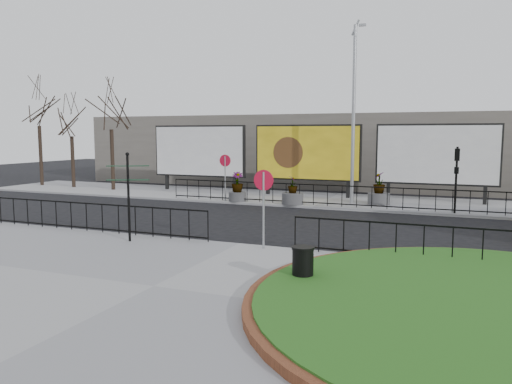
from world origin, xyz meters
The scene contains 24 objects.
ground centered at (0.00, 0.00, 0.00)m, with size 90.00×90.00×0.00m, color black.
pavement_near centered at (0.00, -5.00, 0.06)m, with size 30.00×10.00×0.12m, color gray.
pavement_far centered at (0.00, 12.00, 0.06)m, with size 44.00×6.00×0.12m, color gray.
brick_edge centered at (7.50, -4.00, 0.21)m, with size 10.40×10.40×0.18m, color brown.
grass_lawn centered at (7.50, -4.00, 0.23)m, with size 10.00×10.00×0.22m, color #254F15.
railing_near_left centered at (-6.00, -0.30, 0.67)m, with size 10.00×0.10×1.10m, color black, non-canonical shape.
railing_near_right centered at (6.50, -0.30, 0.67)m, with size 9.00×0.10×1.10m, color black, non-canonical shape.
railing_far centered at (1.00, 9.30, 0.67)m, with size 18.00×0.10×1.10m, color black, non-canonical shape.
speed_sign_far centered at (-5.00, 9.40, 1.92)m, with size 0.64×0.07×2.47m.
speed_sign_near centered at (1.00, -0.40, 1.92)m, with size 0.64×0.07×2.47m.
billboard_left centered at (-8.50, 12.97, 2.60)m, with size 6.20×0.31×4.10m.
billboard_mid centered at (-1.50, 12.97, 2.60)m, with size 6.20×0.31×4.10m.
billboard_right centered at (5.50, 12.97, 2.60)m, with size 6.20×0.31×4.10m.
lamp_post centered at (1.51, 11.00, 4.83)m, with size 0.74×0.18×9.23m.
signal_pole_a centered at (6.50, 9.34, 2.10)m, with size 0.22×0.26×3.00m.
tree_left centered at (-14.00, 11.50, 3.62)m, with size 2.00×2.00×7.00m, color #2D2119, non-canonical shape.
tree_mid centered at (-17.50, 11.80, 3.22)m, with size 2.00×2.00×6.20m, color #2D2119, non-canonical shape.
tree_far centered at (-20.50, 12.00, 3.87)m, with size 2.00×2.00×7.50m, color #2D2119, non-canonical shape.
building_backdrop centered at (0.00, 22.00, 2.50)m, with size 40.00×10.00×5.00m, color #665F59.
fingerpost_sign centered at (-3.54, -1.07, 1.91)m, with size 1.33×0.80×2.97m.
litter_bin centered at (3.21, -3.50, 0.58)m, with size 0.55×0.55×0.91m.
planter_a centered at (-4.29, 9.40, 0.74)m, with size 0.93×0.93×1.57m.
planter_b centered at (-1.20, 9.40, 0.57)m, with size 1.10×1.10×1.43m.
planter_c centered at (2.88, 11.00, 0.70)m, with size 1.10×1.10×1.65m.
Camera 1 is at (6.52, -14.68, 3.69)m, focal length 35.00 mm.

